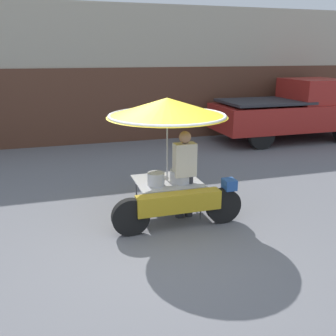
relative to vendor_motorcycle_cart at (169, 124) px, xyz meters
name	(u,v)px	position (x,y,z in m)	size (l,w,h in m)	color
ground_plane	(158,244)	(-0.49, -1.03, -1.67)	(36.00, 36.00, 0.00)	slate
shopfront_building	(93,74)	(-0.49, 7.17, 0.48)	(28.00, 2.06, 4.32)	#B2A893
vendor_motorcycle_cart	(169,124)	(0.00, 0.00, 0.00)	(2.24, 2.08, 2.11)	black
vendor_person	(185,170)	(0.24, -0.16, -0.79)	(0.38, 0.22, 1.57)	#2D2D33
pickup_truck	(294,111)	(5.87, 4.75, -0.68)	(5.21, 2.00, 2.02)	black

